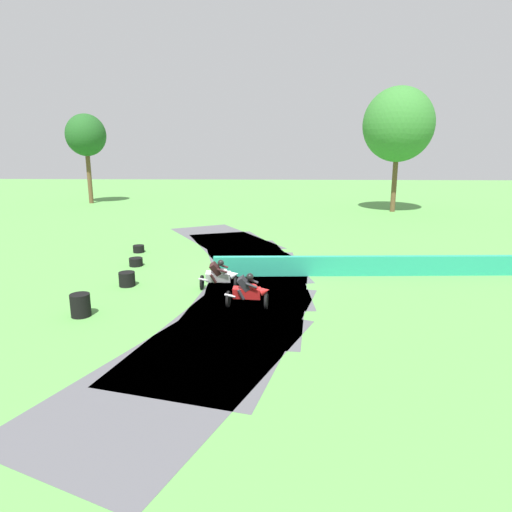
{
  "coord_description": "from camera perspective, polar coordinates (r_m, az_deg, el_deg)",
  "views": [
    {
      "loc": [
        0.7,
        -20.06,
        5.79
      ],
      "look_at": [
        -0.03,
        0.11,
        0.9
      ],
      "focal_mm": 32.11,
      "sensor_mm": 36.0,
      "label": 1
    }
  ],
  "objects": [
    {
      "name": "motorcycle_lead_red",
      "position": [
        16.58,
        -0.91,
        -4.43
      ],
      "size": [
        1.7,
        0.86,
        1.43
      ],
      "color": "black",
      "rests_on": "ground"
    },
    {
      "name": "safety_barrier",
      "position": [
        21.66,
        15.67,
        -1.17
      ],
      "size": [
        15.54,
        1.1,
        0.9
      ],
      "primitive_type": "cube",
      "rotation": [
        0.0,
        0.0,
        -1.52
      ],
      "color": "#239375",
      "rests_on": "ground"
    },
    {
      "name": "tree_far_left",
      "position": [
        42.77,
        17.31,
        15.35
      ],
      "size": [
        6.05,
        6.05,
        10.72
      ],
      "color": "brown",
      "rests_on": "ground"
    },
    {
      "name": "tire_stack_mid_a",
      "position": [
        20.07,
        -15.77,
        -2.78
      ],
      "size": [
        0.67,
        0.67,
        0.6
      ],
      "color": "black",
      "rests_on": "ground"
    },
    {
      "name": "motorcycle_chase_white",
      "position": [
        18.71,
        -4.51,
        -2.41
      ],
      "size": [
        1.69,
        0.86,
        1.43
      ],
      "color": "black",
      "rests_on": "ground"
    },
    {
      "name": "tire_stack_near",
      "position": [
        17.06,
        -21.03,
        -5.73
      ],
      "size": [
        0.68,
        0.68,
        0.8
      ],
      "color": "black",
      "rests_on": "ground"
    },
    {
      "name": "tire_stack_far",
      "position": [
        26.22,
        -14.41,
        0.87
      ],
      "size": [
        0.61,
        0.61,
        0.4
      ],
      "color": "black",
      "rests_on": "ground"
    },
    {
      "name": "ground_plane",
      "position": [
        20.89,
        0.08,
        -2.47
      ],
      "size": [
        120.0,
        120.0,
        0.0
      ],
      "primitive_type": "plane",
      "color": "#569947"
    },
    {
      "name": "tree_far_right",
      "position": [
        50.02,
        -20.43,
        13.87
      ],
      "size": [
        3.92,
        3.92,
        8.86
      ],
      "color": "brown",
      "rests_on": "ground"
    },
    {
      "name": "track_asphalt",
      "position": [
        20.89,
        -2.48,
        -2.47
      ],
      "size": [
        9.17,
        27.92,
        0.01
      ],
      "color": "#515156",
      "rests_on": "ground"
    },
    {
      "name": "tire_stack_mid_b",
      "position": [
        23.3,
        -14.73,
        -0.72
      ],
      "size": [
        0.66,
        0.66,
        0.4
      ],
      "color": "black",
      "rests_on": "ground"
    }
  ]
}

